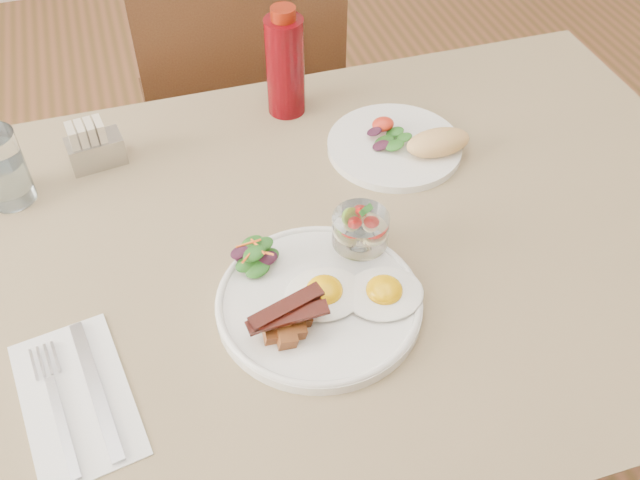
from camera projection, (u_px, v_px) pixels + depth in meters
table at (327, 282)px, 1.12m from camera, size 1.33×0.88×0.75m
chair_far at (241, 115)px, 1.66m from camera, size 0.42×0.42×0.93m
main_plate at (319, 303)px, 0.96m from camera, size 0.28×0.28×0.02m
fried_eggs at (354, 292)px, 0.96m from camera, size 0.21×0.15×0.03m
bacon_potato_pile at (287, 321)px, 0.91m from camera, size 0.11×0.07×0.04m
side_salad at (255, 257)px, 0.99m from camera, size 0.07×0.07×0.04m
fruit_cup at (360, 229)px, 0.99m from camera, size 0.08×0.08×0.08m
second_plate at (405, 144)px, 1.19m from camera, size 0.23×0.23×0.06m
ketchup_bottle at (285, 65)px, 1.22m from camera, size 0.08×0.08×0.20m
hot_sauce_bottle at (282, 76)px, 1.24m from camera, size 0.04×0.04×0.15m
sugar_caddy at (94, 147)px, 1.16m from camera, size 0.09×0.06×0.08m
water_glass at (3, 172)px, 1.08m from camera, size 0.07×0.07×0.12m
napkin_cutlery at (78, 397)px, 0.87m from camera, size 0.16×0.25×0.01m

